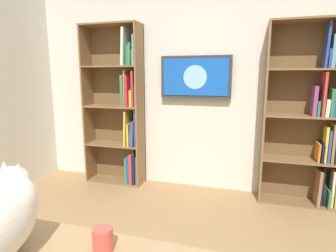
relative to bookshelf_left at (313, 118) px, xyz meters
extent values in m
cube|color=silver|center=(1.23, -0.17, 0.38)|extent=(4.52, 0.06, 2.70)
cube|color=brown|center=(0.50, 0.02, 0.02)|extent=(0.02, 0.28, 1.99)
cube|color=brown|center=(0.10, -0.11, 0.02)|extent=(0.82, 0.01, 1.99)
cube|color=brown|center=(0.10, 0.02, -0.96)|extent=(0.78, 0.27, 0.02)
cube|color=brown|center=(0.10, 0.02, -0.47)|extent=(0.78, 0.27, 0.02)
cube|color=brown|center=(0.10, 0.02, 0.02)|extent=(0.78, 0.27, 0.02)
cube|color=brown|center=(0.10, 0.02, 0.52)|extent=(0.78, 0.27, 0.02)
cube|color=brown|center=(0.10, 0.02, 1.01)|extent=(0.78, 0.27, 0.02)
cube|color=yellow|center=(-0.27, 0.02, -0.75)|extent=(0.03, 0.19, 0.40)
cube|color=beige|center=(-0.25, 0.04, -0.75)|extent=(0.02, 0.13, 0.41)
cube|color=#396F40|center=(-0.21, 0.04, -0.86)|extent=(0.03, 0.21, 0.19)
cube|color=black|center=(-0.18, 0.02, -0.83)|extent=(0.04, 0.13, 0.24)
cube|color=black|center=(-0.15, 0.03, -0.74)|extent=(0.03, 0.12, 0.43)
cube|color=#916544|center=(-0.11, 0.03, -0.76)|extent=(0.04, 0.23, 0.39)
cube|color=black|center=(-0.23, 0.02, -0.28)|extent=(0.02, 0.23, 0.37)
cube|color=olive|center=(-0.20, 0.03, -0.25)|extent=(0.03, 0.17, 0.43)
cube|color=#384C9C|center=(-0.17, 0.04, -0.29)|extent=(0.02, 0.13, 0.35)
cube|color=yellow|center=(-0.14, 0.04, -0.27)|extent=(0.03, 0.14, 0.39)
cube|color=black|center=(-0.11, 0.03, -0.36)|extent=(0.03, 0.21, 0.20)
cube|color=orange|center=(-0.08, 0.01, -0.36)|extent=(0.02, 0.21, 0.20)
cube|color=#224F8B|center=(-0.18, 0.04, 0.17)|extent=(0.03, 0.15, 0.28)
cube|color=#307142|center=(-0.14, 0.03, 0.18)|extent=(0.03, 0.23, 0.29)
cube|color=beige|center=(-0.10, 0.03, 0.12)|extent=(0.04, 0.21, 0.18)
cube|color=#B13E31|center=(-0.07, 0.03, 0.26)|extent=(0.03, 0.24, 0.45)
cube|color=#34774F|center=(-0.03, 0.03, 0.11)|extent=(0.03, 0.15, 0.16)
cube|color=#80447B|center=(0.01, 0.01, 0.19)|extent=(0.04, 0.18, 0.32)
cube|color=#65A0AC|center=(-0.12, 0.02, 0.69)|extent=(0.04, 0.12, 0.33)
cube|color=#28438D|center=(-0.09, 0.02, 0.62)|extent=(0.03, 0.13, 0.19)
cube|color=navy|center=(-0.06, 0.02, 0.75)|extent=(0.04, 0.16, 0.46)
cube|color=brown|center=(1.99, 0.02, 0.05)|extent=(0.02, 0.28, 2.06)
cube|color=brown|center=(2.74, 0.02, 0.05)|extent=(0.02, 0.28, 2.06)
cube|color=brown|center=(2.36, -0.11, 0.05)|extent=(0.77, 0.01, 2.06)
cube|color=brown|center=(2.36, 0.02, -0.96)|extent=(0.73, 0.27, 0.02)
cube|color=brown|center=(2.36, 0.02, -0.45)|extent=(0.73, 0.27, 0.02)
cube|color=brown|center=(2.36, 0.02, 0.05)|extent=(0.73, 0.27, 0.02)
cube|color=brown|center=(2.36, 0.02, 0.56)|extent=(0.73, 0.27, 0.02)
cube|color=brown|center=(2.36, 0.02, 1.07)|extent=(0.73, 0.27, 0.02)
cube|color=#234C94|center=(2.02, 0.02, -0.77)|extent=(0.03, 0.20, 0.36)
cube|color=black|center=(2.05, 0.02, -0.73)|extent=(0.02, 0.23, 0.45)
cube|color=#BF3A3A|center=(2.09, 0.04, -0.75)|extent=(0.03, 0.21, 0.40)
cube|color=#2E408F|center=(2.13, 0.04, -0.77)|extent=(0.04, 0.16, 0.38)
cube|color=#2D824C|center=(2.17, 0.04, -0.78)|extent=(0.03, 0.16, 0.34)
cube|color=#2C4D88|center=(2.02, 0.02, -0.21)|extent=(0.03, 0.18, 0.47)
cube|color=#3A4887|center=(2.06, 0.04, -0.28)|extent=(0.05, 0.21, 0.33)
cube|color=#824C7A|center=(2.10, 0.04, -0.36)|extent=(0.02, 0.13, 0.18)
cube|color=gold|center=(2.13, 0.02, -0.30)|extent=(0.02, 0.20, 0.28)
cube|color=yellow|center=(2.16, 0.02, -0.22)|extent=(0.04, 0.24, 0.45)
cube|color=#85518D|center=(2.02, 0.02, 0.19)|extent=(0.02, 0.18, 0.25)
cube|color=#BA3A2B|center=(2.05, 0.01, 0.29)|extent=(0.03, 0.21, 0.44)
cube|color=gold|center=(2.08, 0.03, 0.17)|extent=(0.03, 0.17, 0.21)
cube|color=#B42835|center=(2.13, 0.02, 0.26)|extent=(0.04, 0.23, 0.39)
cube|color=gold|center=(2.17, 0.03, 0.29)|extent=(0.02, 0.12, 0.45)
cube|color=#3A7545|center=(2.21, 0.02, 0.26)|extent=(0.04, 0.15, 0.39)
cube|color=#69949F|center=(2.02, 0.04, 0.75)|extent=(0.02, 0.23, 0.36)
cube|color=#447A52|center=(2.05, 0.04, 0.66)|extent=(0.02, 0.14, 0.18)
cube|color=#368644|center=(2.08, 0.01, 0.71)|extent=(0.04, 0.22, 0.27)
cube|color=#2F734A|center=(2.12, 0.03, 0.69)|extent=(0.03, 0.13, 0.24)
cube|color=silver|center=(2.16, 0.02, 0.80)|extent=(0.05, 0.22, 0.45)
cube|color=#333338|center=(1.30, -0.09, 0.43)|extent=(0.86, 0.06, 0.51)
cube|color=blue|center=(1.30, -0.05, 0.43)|extent=(0.79, 0.01, 0.44)
cylinder|color=#8CCCEA|center=(1.30, -0.05, 0.43)|extent=(0.28, 0.00, 0.28)
ellipsoid|color=white|center=(1.55, 2.47, -0.03)|extent=(0.25, 0.26, 0.24)
sphere|color=white|center=(1.55, 2.42, 0.03)|extent=(0.13, 0.13, 0.13)
cone|color=white|center=(1.51, 2.42, 0.08)|extent=(0.06, 0.06, 0.07)
cone|color=white|center=(1.59, 2.42, 0.08)|extent=(0.06, 0.06, 0.07)
cone|color=beige|center=(1.51, 2.42, 0.08)|extent=(0.03, 0.03, 0.05)
cone|color=beige|center=(1.59, 2.42, 0.08)|extent=(0.03, 0.03, 0.05)
cylinder|color=#D84C3F|center=(1.19, 2.37, -0.18)|extent=(0.08, 0.08, 0.10)
camera|label=1|loc=(0.66, 3.23, 0.46)|focal=29.30mm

